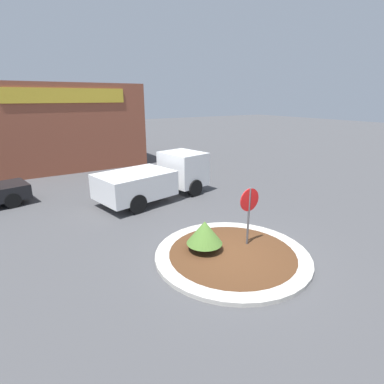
% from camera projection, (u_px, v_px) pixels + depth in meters
% --- Properties ---
extents(ground_plane, '(120.00, 120.00, 0.00)m').
position_uv_depth(ground_plane, '(232.00, 256.00, 9.75)').
color(ground_plane, '#474749').
extents(traffic_island, '(5.00, 5.00, 0.13)m').
position_uv_depth(traffic_island, '(232.00, 255.00, 9.73)').
color(traffic_island, '#BCB7AD').
rests_on(traffic_island, ground_plane).
extents(stop_sign, '(0.78, 0.07, 2.15)m').
position_uv_depth(stop_sign, '(249.00, 207.00, 9.91)').
color(stop_sign, '#4C4C51').
rests_on(stop_sign, ground_plane).
extents(island_shrub, '(1.18, 1.18, 1.02)m').
position_uv_depth(island_shrub, '(205.00, 232.00, 9.72)').
color(island_shrub, brown).
rests_on(island_shrub, traffic_island).
extents(utility_truck, '(6.08, 3.39, 2.14)m').
position_uv_depth(utility_truck, '(157.00, 178.00, 15.10)').
color(utility_truck, white).
rests_on(utility_truck, ground_plane).
extents(storefront_building, '(10.52, 6.07, 5.86)m').
position_uv_depth(storefront_building, '(62.00, 126.00, 21.88)').
color(storefront_building, brown).
rests_on(storefront_building, ground_plane).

